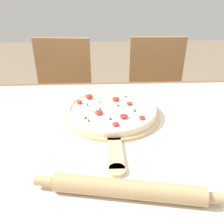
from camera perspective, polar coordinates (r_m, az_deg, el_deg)
name	(u,v)px	position (r m, az deg, el deg)	size (l,w,h in m)	color
dining_table	(118,149)	(0.92, 1.44, -8.95)	(1.47, 0.92, 0.73)	brown
towel_cloth	(118,128)	(0.87, 1.52, -3.76)	(1.39, 0.84, 0.00)	silver
pizza_peel	(112,116)	(0.93, -0.04, -0.92)	(0.38, 0.54, 0.01)	#D6B784
pizza	(112,110)	(0.93, -0.10, 0.60)	(0.36, 0.36, 0.04)	beige
rolling_pin	(126,189)	(0.60, 3.33, -18.03)	(0.45, 0.11, 0.05)	tan
chair_left	(63,95)	(1.69, -11.80, 3.92)	(0.44, 0.44, 0.89)	#A37547
chair_right	(156,94)	(1.71, 10.61, 4.37)	(0.41, 0.41, 0.89)	#A37547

